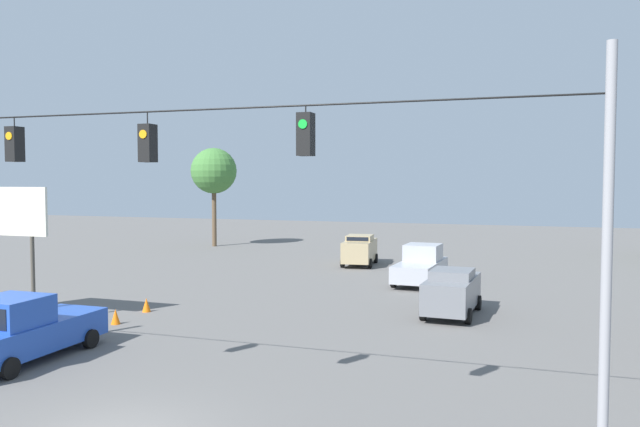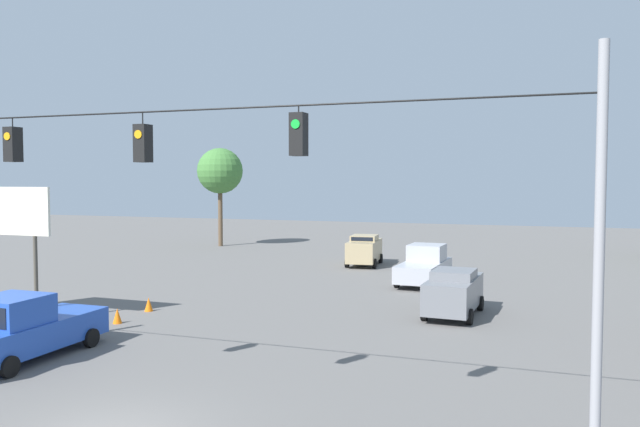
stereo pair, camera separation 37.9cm
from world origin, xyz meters
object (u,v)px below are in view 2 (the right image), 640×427
traffic_cone_nearest (12,348)px  traffic_cone_fourth (149,304)px  pickup_truck_blue_parked_shoulder (24,329)px  tree_horizon_left (220,171)px  overhead_signal_span (144,209)px  traffic_cone_third (117,316)px  sedan_tan_withflow_deep (364,250)px  roadside_billboard (1,220)px  traffic_cone_second (65,331)px  pickup_truck_silver_oncoming_deep (425,266)px  sedan_grey_oncoming_far (454,292)px

traffic_cone_nearest → traffic_cone_fourth: size_ratio=1.00×
pickup_truck_blue_parked_shoulder → tree_horizon_left: (10.61, -32.33, 5.46)m
overhead_signal_span → traffic_cone_third: bearing=-48.5°
pickup_truck_blue_parked_shoulder → sedan_tan_withflow_deep: bearing=-100.0°
pickup_truck_blue_parked_shoulder → roadside_billboard: 7.49m
traffic_cone_third → tree_horizon_left: (10.22, -27.18, 6.14)m
overhead_signal_span → roadside_billboard: bearing=-30.2°
pickup_truck_blue_parked_shoulder → traffic_cone_fourth: 7.58m
pickup_truck_blue_parked_shoulder → traffic_cone_second: (0.51, -2.40, -0.67)m
pickup_truck_silver_oncoming_deep → traffic_cone_fourth: size_ratio=9.23×
sedan_grey_oncoming_far → traffic_cone_second: (12.58, 8.75, -0.71)m
traffic_cone_fourth → tree_horizon_left: bearing=-68.0°
pickup_truck_silver_oncoming_deep → sedan_grey_oncoming_far: size_ratio=1.22×
pickup_truck_silver_oncoming_deep → traffic_cone_second: size_ratio=9.23×
sedan_tan_withflow_deep → roadside_billboard: 22.92m
traffic_cone_nearest → roadside_billboard: size_ratio=0.11×
traffic_cone_nearest → tree_horizon_left: bearing=-72.6°
overhead_signal_span → traffic_cone_nearest: (7.03, -2.67, -4.74)m
sedan_tan_withflow_deep → traffic_cone_second: sedan_tan_withflow_deep is taller
overhead_signal_span → traffic_cone_second: size_ratio=33.48×
traffic_cone_second → traffic_cone_third: bearing=-92.6°
sedan_tan_withflow_deep → tree_horizon_left: bearing=-26.7°
roadside_billboard → tree_horizon_left: bearing=-79.3°
traffic_cone_nearest → traffic_cone_second: same height
pickup_truck_blue_parked_shoulder → traffic_cone_second: size_ratio=8.95×
pickup_truck_blue_parked_shoulder → traffic_cone_nearest: pickup_truck_blue_parked_shoulder is taller
sedan_grey_oncoming_far → roadside_billboard: bearing=21.7°
pickup_truck_silver_oncoming_deep → pickup_truck_blue_parked_shoulder: same height
pickup_truck_blue_parked_shoulder → traffic_cone_nearest: size_ratio=8.95×
overhead_signal_span → sedan_grey_oncoming_far: overhead_signal_span is taller
sedan_tan_withflow_deep → sedan_grey_oncoming_far: size_ratio=0.97×
pickup_truck_silver_oncoming_deep → overhead_signal_span: bearing=82.2°
pickup_truck_blue_parked_shoulder → traffic_cone_third: size_ratio=8.95×
traffic_cone_third → tree_horizon_left: size_ratio=0.07×
roadside_billboard → tree_horizon_left: 28.68m
sedan_grey_oncoming_far → traffic_cone_third: size_ratio=7.58×
traffic_cone_nearest → tree_horizon_left: tree_horizon_left is taller
traffic_cone_fourth → tree_horizon_left: tree_horizon_left is taller
sedan_tan_withflow_deep → traffic_cone_third: 20.22m
traffic_cone_second → sedan_grey_oncoming_far: bearing=-145.2°
sedan_grey_oncoming_far → traffic_cone_third: (12.46, 6.00, -0.71)m
sedan_tan_withflow_deep → roadside_billboard: bearing=64.8°
sedan_tan_withflow_deep → pickup_truck_silver_oncoming_deep: 7.83m
sedan_tan_withflow_deep → tree_horizon_left: size_ratio=0.52×
sedan_grey_oncoming_far → traffic_cone_nearest: 16.81m
traffic_cone_nearest → pickup_truck_silver_oncoming_deep: bearing=-117.9°
sedan_tan_withflow_deep → sedan_grey_oncoming_far: sedan_tan_withflow_deep is taller
traffic_cone_second → roadside_billboard: 6.40m
sedan_grey_oncoming_far → tree_horizon_left: 31.50m
pickup_truck_blue_parked_shoulder → roadside_billboard: size_ratio=0.99×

